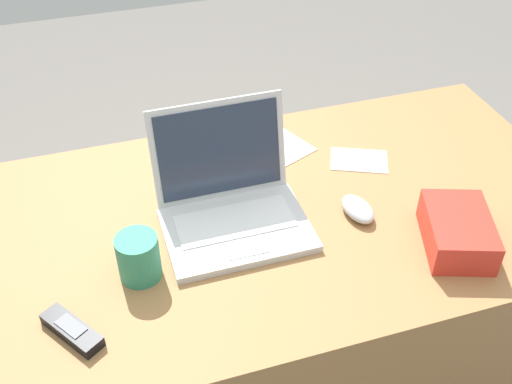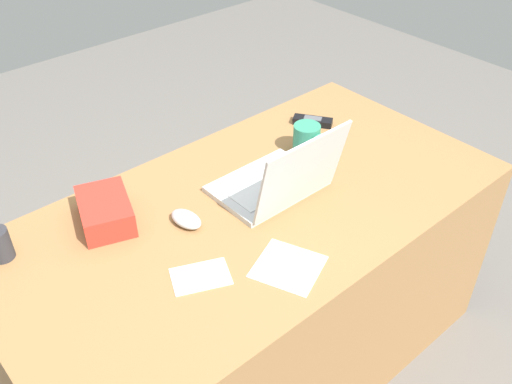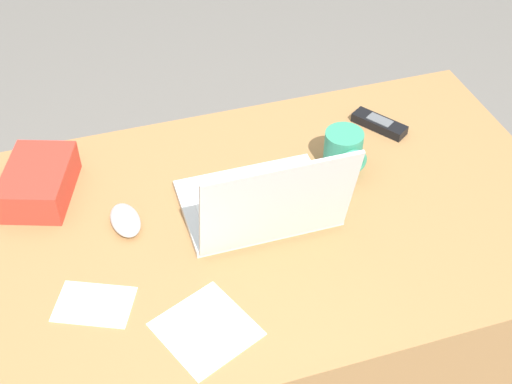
% 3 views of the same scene
% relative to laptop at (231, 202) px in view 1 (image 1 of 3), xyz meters
% --- Properties ---
extents(desk, '(1.56, 0.81, 0.71)m').
position_rel_laptop_xyz_m(desk, '(0.09, -0.01, -0.41)').
color(desk, '#9E7042').
rests_on(desk, ground).
extents(laptop, '(0.33, 0.29, 0.25)m').
position_rel_laptop_xyz_m(laptop, '(0.00, 0.00, 0.00)').
color(laptop, silver).
rests_on(laptop, desk).
extents(computer_mouse, '(0.07, 0.11, 0.03)m').
position_rel_laptop_xyz_m(computer_mouse, '(0.29, -0.07, -0.04)').
color(computer_mouse, silver).
rests_on(computer_mouse, desk).
extents(coffee_mug_white, '(0.09, 0.10, 0.10)m').
position_rel_laptop_xyz_m(coffee_mug_white, '(-0.23, -0.11, -0.00)').
color(coffee_mug_white, '#338C6B').
rests_on(coffee_mug_white, desk).
extents(cordless_phone, '(0.12, 0.14, 0.03)m').
position_rel_laptop_xyz_m(cordless_phone, '(-0.38, -0.23, -0.04)').
color(cordless_phone, black).
rests_on(cordless_phone, desk).
extents(snack_bag, '(0.20, 0.23, 0.08)m').
position_rel_laptop_xyz_m(snack_bag, '(0.46, -0.23, -0.01)').
color(snack_bag, red).
rests_on(snack_bag, desk).
extents(paper_note_near_laptop, '(0.21, 0.22, 0.00)m').
position_rel_laptop_xyz_m(paper_note_near_laptop, '(0.19, 0.24, -0.05)').
color(paper_note_near_laptop, white).
rests_on(paper_note_near_laptop, desk).
extents(paper_note_left, '(0.18, 0.15, 0.00)m').
position_rel_laptop_xyz_m(paper_note_left, '(0.38, 0.12, -0.05)').
color(paper_note_left, white).
rests_on(paper_note_left, desk).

